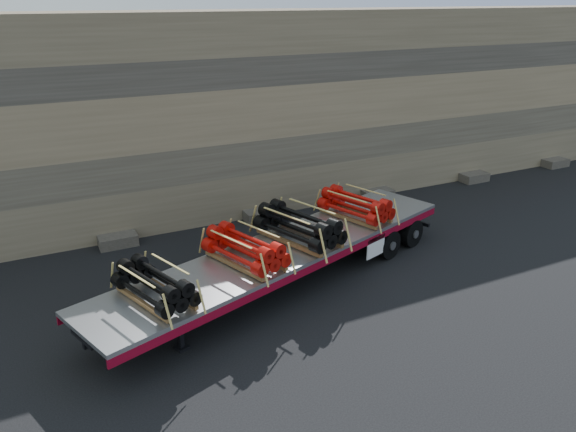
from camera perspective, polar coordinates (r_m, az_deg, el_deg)
name	(u,v)px	position (r m, az deg, el deg)	size (l,w,h in m)	color
ground	(264,289)	(15.42, -2.44, -7.44)	(120.00, 120.00, 0.00)	black
rock_wall	(186,118)	(20.02, -10.36, 9.76)	(44.00, 3.00, 7.00)	#7A6B54
trailer	(284,267)	(15.33, -0.42, -5.16)	(11.56, 2.22, 1.16)	#B5B8BD
bundle_front	(155,286)	(12.74, -13.36, -6.91)	(1.03, 2.06, 0.73)	black
bundle_midfront	(245,249)	(14.09, -4.37, -3.38)	(1.10, 2.19, 0.78)	#BA1009
bundle_midrear	(299,227)	(15.29, 1.13, -1.08)	(1.21, 2.43, 0.86)	black
bundle_rear	(356,206)	(17.06, 6.89, 1.03)	(1.08, 2.16, 0.76)	#BA1009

